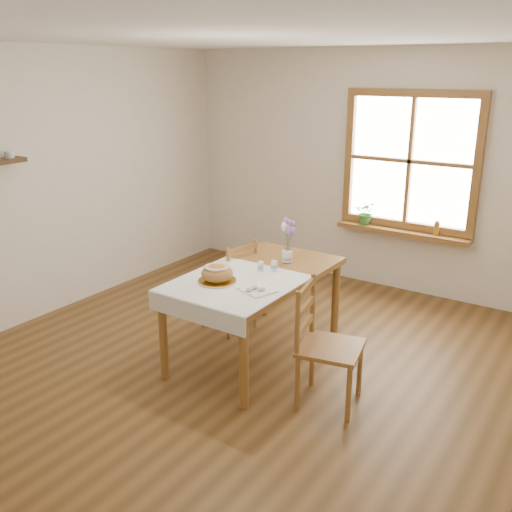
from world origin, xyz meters
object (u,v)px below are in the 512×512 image
Objects in this scene: chair_left at (229,284)px; bread_plate at (217,281)px; flower_vase at (287,257)px; dining_table at (256,282)px; chair_right at (331,346)px.

bread_plate is (0.39, -0.67, 0.33)m from chair_left.
bread_plate is 3.01× the size of flower_vase.
chair_left is at bearing 149.66° from dining_table.
chair_right is (0.88, -0.34, -0.20)m from dining_table.
dining_table is 0.40m from bread_plate.
bread_plate is at bearing -108.72° from dining_table.
flower_vase is (0.59, 0.07, 0.36)m from chair_left.
flower_vase reaches higher than dining_table.
chair_right is at bearing -21.13° from dining_table.
chair_right reaches higher than bread_plate.
chair_right is 1.05m from bread_plate.
chair_left is 0.84m from bread_plate.
dining_table is at bearing 56.53° from chair_right.
dining_table is 1.71× the size of chair_right.
chair_left reaches higher than dining_table.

